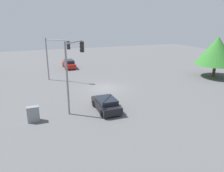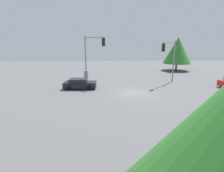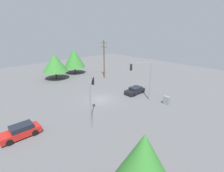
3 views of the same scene
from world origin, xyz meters
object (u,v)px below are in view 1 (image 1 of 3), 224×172
Objects in this scene: sedan_red at (69,64)px; traffic_signal_cross at (73,63)px; traffic_signal_main at (56,52)px; electrical_cabinet at (33,114)px; sedan_dark at (106,104)px.

traffic_signal_cross is at bearing -98.39° from sedan_red.
traffic_signal_main is 10.88m from traffic_signal_cross.
traffic_signal_cross is at bearing 20.29° from electrical_cabinet.
sedan_red is 3.21× the size of electrical_cabinet.
electrical_cabinet is at bearing -179.87° from sedan_dark.
traffic_signal_main is 4.42× the size of electrical_cabinet.
traffic_signal_main is (-2.98, 12.30, 3.48)m from sedan_dark.
sedan_red is 9.17m from traffic_signal_main.
sedan_red is 19.40m from traffic_signal_cross.
sedan_dark is (-0.08, -20.26, -0.09)m from sedan_red.
sedan_dark is at bearing -79.81° from traffic_signal_cross.
traffic_signal_main is at bearing 103.61° from sedan_dark.
traffic_signal_cross is (-2.70, 1.44, 3.91)m from sedan_dark.
traffic_signal_main is 0.90× the size of traffic_signal_cross.
traffic_signal_cross is (-2.77, -18.82, 3.82)m from sedan_red.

